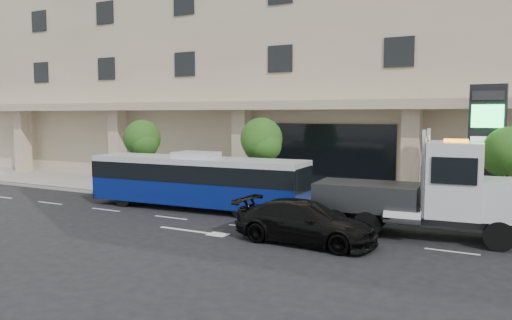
{
  "coord_description": "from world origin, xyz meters",
  "views": [
    {
      "loc": [
        9.91,
        -19.42,
        4.7
      ],
      "look_at": [
        -1.47,
        2.0,
        2.47
      ],
      "focal_mm": 35.0,
      "sensor_mm": 36.0,
      "label": 1
    }
  ],
  "objects_px": {
    "tow_truck": "(431,194)",
    "black_sedan": "(305,222)",
    "city_bus": "(196,180)",
    "signage_pylon": "(486,151)"
  },
  "relations": [
    {
      "from": "black_sedan",
      "to": "signage_pylon",
      "type": "bearing_deg",
      "value": -35.98
    },
    {
      "from": "black_sedan",
      "to": "signage_pylon",
      "type": "height_order",
      "value": "signage_pylon"
    },
    {
      "from": "city_bus",
      "to": "signage_pylon",
      "type": "height_order",
      "value": "signage_pylon"
    },
    {
      "from": "tow_truck",
      "to": "black_sedan",
      "type": "height_order",
      "value": "tow_truck"
    },
    {
      "from": "black_sedan",
      "to": "signage_pylon",
      "type": "relative_size",
      "value": 0.91
    },
    {
      "from": "city_bus",
      "to": "black_sedan",
      "type": "distance_m",
      "value": 8.08
    },
    {
      "from": "city_bus",
      "to": "black_sedan",
      "type": "relative_size",
      "value": 2.14
    },
    {
      "from": "city_bus",
      "to": "tow_truck",
      "type": "xyz_separation_m",
      "value": [
        11.18,
        -0.62,
        0.26
      ]
    },
    {
      "from": "city_bus",
      "to": "signage_pylon",
      "type": "relative_size",
      "value": 1.95
    },
    {
      "from": "city_bus",
      "to": "black_sedan",
      "type": "height_order",
      "value": "city_bus"
    }
  ]
}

